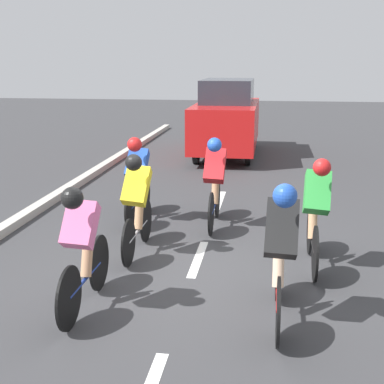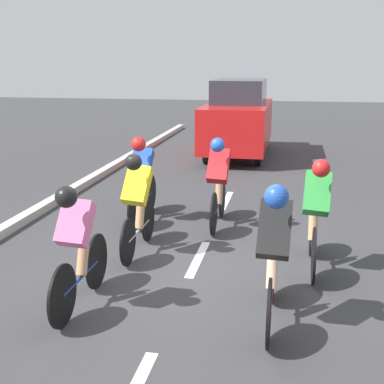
% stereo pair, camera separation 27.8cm
% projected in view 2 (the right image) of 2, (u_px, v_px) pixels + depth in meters
% --- Properties ---
extents(ground_plane, '(60.00, 60.00, 0.00)m').
position_uv_depth(ground_plane, '(193.00, 270.00, 7.00)').
color(ground_plane, '#38383A').
extents(lane_stripe_mid, '(0.12, 1.40, 0.01)m').
position_uv_depth(lane_stripe_mid, '(198.00, 258.00, 7.41)').
color(lane_stripe_mid, white).
rests_on(lane_stripe_mid, ground).
extents(lane_stripe_far, '(0.12, 1.40, 0.01)m').
position_uv_depth(lane_stripe_far, '(226.00, 200.00, 10.46)').
color(lane_stripe_far, white).
rests_on(lane_stripe_far, ground).
extents(cyclist_pink, '(0.35, 1.66, 1.45)m').
position_uv_depth(cyclist_pink, '(77.00, 243.00, 5.75)').
color(cyclist_pink, black).
rests_on(cyclist_pink, ground).
extents(cyclist_red, '(0.34, 1.70, 1.52)m').
position_uv_depth(cyclist_red, '(218.00, 180.00, 8.61)').
color(cyclist_red, black).
rests_on(cyclist_red, ground).
extents(cyclist_yellow, '(0.37, 1.67, 1.48)m').
position_uv_depth(cyclist_yellow, '(137.00, 201.00, 7.40)').
color(cyclist_yellow, black).
rests_on(cyclist_yellow, ground).
extents(cyclist_black, '(0.34, 1.72, 1.56)m').
position_uv_depth(cyclist_black, '(273.00, 250.00, 5.37)').
color(cyclist_black, black).
rests_on(cyclist_black, ground).
extents(cyclist_blue, '(0.36, 1.72, 1.48)m').
position_uv_depth(cyclist_blue, '(142.00, 176.00, 8.97)').
color(cyclist_blue, black).
rests_on(cyclist_blue, ground).
extents(cyclist_green, '(0.36, 1.72, 1.52)m').
position_uv_depth(cyclist_green, '(315.00, 212.00, 6.83)').
color(cyclist_green, black).
rests_on(cyclist_green, ground).
extents(support_car, '(1.70, 4.46, 2.14)m').
position_uv_depth(support_car, '(238.00, 118.00, 15.14)').
color(support_car, black).
rests_on(support_car, ground).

